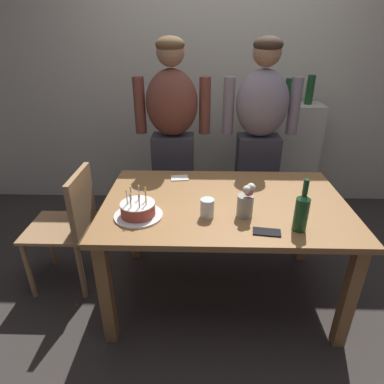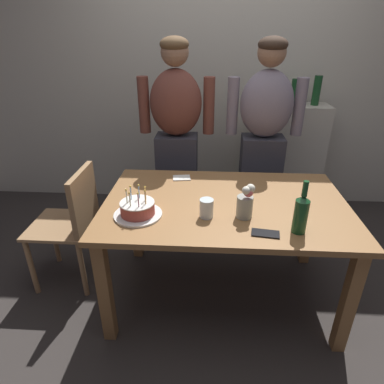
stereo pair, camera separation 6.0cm
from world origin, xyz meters
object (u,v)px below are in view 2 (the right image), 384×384
Objects in this scene: wine_bottle at (301,213)px; flower_vase at (246,203)px; water_glass_near at (206,208)px; cell_phone at (265,233)px; napkin_stack at (182,178)px; person_woman_cardigan at (263,142)px; birthday_cake at (138,209)px; person_man_bearded at (177,141)px; dining_chair at (73,219)px.

wine_bottle is 0.30m from flower_vase.
flower_vase is (-0.27, 0.13, -0.02)m from wine_bottle.
cell_phone is at bearing -27.04° from water_glass_near.
flower_vase reaches higher than water_glass_near.
napkin_stack is (-0.50, 0.69, 0.00)m from cell_phone.
person_woman_cardigan reaches higher than wine_bottle.
birthday_cake is 0.72m from cell_phone.
wine_bottle is 2.03× the size of cell_phone.
person_woman_cardigan is at bearing 91.71° from cell_phone.
person_man_bearded reaches higher than wine_bottle.
wine_bottle is at bearing -7.46° from birthday_cake.
dining_chair is at bearing 162.42° from water_glass_near.
person_man_bearded reaches higher than cell_phone.
dining_chair is at bearing 26.99° from person_woman_cardigan.
napkin_stack is (-0.67, 0.65, -0.11)m from wine_bottle.
cell_phone is 1.17× the size of napkin_stack.
flower_vase reaches higher than napkin_stack.
water_glass_near is (0.39, 0.01, 0.02)m from birthday_cake.
cell_phone is at bearing 83.71° from person_woman_cardigan.
cell_phone is (0.70, -0.15, -0.04)m from birthday_cake.
napkin_stack is at bearing 135.96° from wine_bottle.
dining_chair is (-0.54, 0.30, -0.26)m from birthday_cake.
wine_bottle reaches higher than cell_phone.
wine_bottle is 0.33× the size of dining_chair.
person_man_bearded is (-0.76, 1.11, 0.02)m from wine_bottle.
cell_phone is at bearing -53.97° from napkin_stack.
water_glass_near is at bearing 66.17° from person_woman_cardigan.
water_glass_near is 0.50m from wine_bottle.
birthday_cake reaches higher than water_glass_near.
birthday_cake is 2.25× the size of napkin_stack.
person_woman_cardigan reaches higher than water_glass_near.
wine_bottle reaches higher than birthday_cake.
cell_phone is at bearing -60.59° from flower_vase.
flower_vase is at bearing 1.75° from birthday_cake.
wine_bottle is at bearing 92.47° from person_woman_cardigan.
napkin_stack is at bearing 134.04° from cell_phone.
person_woman_cardigan is (0.13, 1.15, 0.13)m from cell_phone.
person_woman_cardigan is at bearing -180.00° from person_man_bearded.
person_woman_cardigan is (0.22, 0.98, 0.04)m from flower_vase.
person_man_bearded is (-0.08, 0.46, 0.13)m from napkin_stack.
person_man_bearded is at bearing 124.13° from wine_bottle.
flower_vase is (-0.09, 0.17, 0.09)m from cell_phone.
dining_chair is at bearing 163.53° from wine_bottle.
cell_phone is 1.34m from dining_chair.
person_woman_cardigan is (0.63, 0.46, 0.13)m from napkin_stack.
birthday_cake reaches higher than cell_phone.
person_man_bearded is (-0.27, 0.99, 0.08)m from water_glass_near.
cell_phone is 1.29m from person_man_bearded.
birthday_cake is at bearing -110.65° from napkin_stack.
cell_phone is 0.17× the size of dining_chair.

